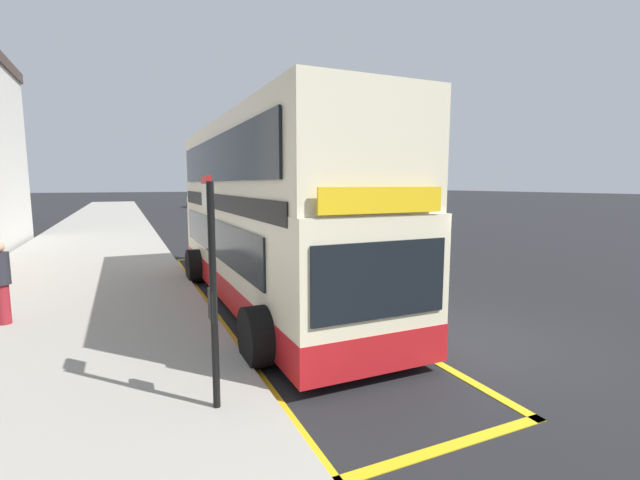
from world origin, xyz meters
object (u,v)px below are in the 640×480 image
object	(u,v)px
bus_stop_sign	(212,275)
parked_car_maroon_across	(197,201)
parked_car_navy_far	(238,206)
double_decker_bus	(267,220)
pedestrian_waiting_near_sign	(1,280)

from	to	relation	value
bus_stop_sign	parked_car_maroon_across	xyz separation A→B (m)	(7.59, 51.19, -1.02)
parked_car_maroon_across	parked_car_navy_far	xyz separation A→B (m)	(1.68, -14.49, 0.00)
double_decker_bus	pedestrian_waiting_near_sign	size ratio (longest dim) A/B	6.28
parked_car_maroon_across	pedestrian_waiting_near_sign	world-z (taller)	pedestrian_waiting_near_sign
double_decker_bus	bus_stop_sign	world-z (taller)	double_decker_bus
bus_stop_sign	parked_car_navy_far	xyz separation A→B (m)	(9.27, 36.70, -1.02)
double_decker_bus	parked_car_navy_far	size ratio (longest dim) A/B	2.50
bus_stop_sign	parked_car_navy_far	bearing A→B (deg)	75.82
parked_car_navy_far	pedestrian_waiting_near_sign	distance (m)	34.08
double_decker_bus	parked_car_navy_far	distance (m)	32.52
double_decker_bus	parked_car_navy_far	xyz separation A→B (m)	(6.99, 31.74, -1.26)
double_decker_bus	pedestrian_waiting_near_sign	world-z (taller)	double_decker_bus
parked_car_navy_far	pedestrian_waiting_near_sign	world-z (taller)	pedestrian_waiting_near_sign
pedestrian_waiting_near_sign	bus_stop_sign	bearing A→B (deg)	-57.06
parked_car_navy_far	bus_stop_sign	bearing A→B (deg)	78.25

